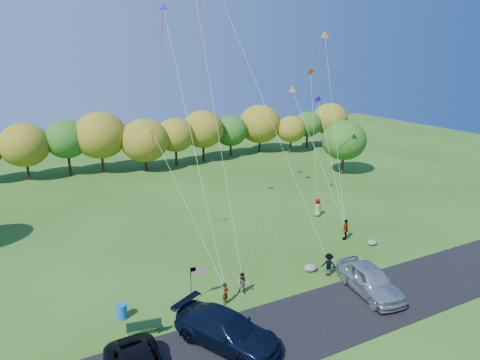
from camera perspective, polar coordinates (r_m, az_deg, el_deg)
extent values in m
plane|color=#2A5418|center=(31.34, 5.66, -14.42)|extent=(140.00, 140.00, 0.00)
cube|color=black|center=(28.61, 10.23, -17.88)|extent=(44.00, 6.00, 0.06)
cylinder|color=#392314|center=(61.99, -25.91, 1.03)|extent=(0.36, 0.36, 2.64)
ellipsoid|color=#456E1B|center=(61.33, -26.27, 3.83)|extent=(5.50, 5.50, 4.95)
cylinder|color=#392314|center=(63.79, -21.68, 2.04)|extent=(0.36, 0.36, 2.87)
ellipsoid|color=#456E1B|center=(63.16, -21.97, 4.73)|extent=(4.99, 4.99, 4.49)
cylinder|color=#392314|center=(61.28, -16.49, 1.84)|extent=(0.36, 0.36, 2.57)
ellipsoid|color=#456E1B|center=(60.65, -16.71, 4.45)|extent=(4.85, 4.85, 4.37)
cylinder|color=#392314|center=(62.73, -13.09, 2.31)|extent=(0.36, 0.36, 2.34)
ellipsoid|color=#1E5817|center=(62.11, -13.26, 4.87)|extent=(5.22, 5.22, 4.69)
cylinder|color=#392314|center=(66.10, -9.54, 3.55)|extent=(0.36, 0.36, 3.06)
ellipsoid|color=#1E5817|center=(65.42, -9.69, 6.55)|extent=(6.10, 6.10, 5.49)
cylinder|color=#392314|center=(67.04, -4.73, 3.80)|extent=(0.36, 0.36, 2.83)
ellipsoid|color=#1E5817|center=(66.43, -4.79, 6.42)|extent=(5.22, 5.22, 4.70)
cylinder|color=#392314|center=(67.89, -0.67, 3.98)|extent=(0.36, 0.36, 2.74)
ellipsoid|color=#1E5817|center=(67.22, -0.68, 6.89)|extent=(6.57, 6.57, 5.91)
cylinder|color=#392314|center=(72.04, 1.80, 4.62)|extent=(0.36, 0.36, 2.56)
ellipsoid|color=#456E1B|center=(71.46, 1.82, 7.07)|extent=(5.64, 5.64, 5.08)
cylinder|color=#392314|center=(73.91, 6.31, 4.72)|extent=(0.36, 0.36, 2.26)
ellipsoid|color=#456E1B|center=(73.33, 6.39, 7.20)|extent=(6.50, 6.50, 5.85)
cylinder|color=#392314|center=(76.44, 9.97, 5.17)|extent=(0.36, 0.36, 2.82)
ellipsoid|color=#456E1B|center=(75.85, 10.10, 7.78)|extent=(6.49, 6.49, 5.84)
cylinder|color=#392314|center=(80.67, 11.78, 5.47)|extent=(0.36, 0.36, 2.27)
ellipsoid|color=#1E5817|center=(80.15, 11.91, 7.70)|extent=(6.29, 6.29, 5.66)
cylinder|color=#392314|center=(60.85, 13.49, 2.07)|extent=(0.36, 0.36, 2.80)
ellipsoid|color=#1E5817|center=(60.13, 13.70, 5.17)|extent=(6.00, 6.00, 5.40)
imported|color=black|center=(25.69, -1.77, -19.37)|extent=(5.41, 7.06, 1.91)
imported|color=#B3B7BF|center=(31.62, 16.95, -12.63)|extent=(3.17, 6.11, 1.99)
imported|color=#4C4C59|center=(29.36, -1.94, -14.88)|extent=(0.67, 0.66, 1.56)
imported|color=#4C4C59|center=(30.39, 0.36, -13.65)|extent=(0.98, 0.95, 1.60)
imported|color=#4C4C59|center=(33.31, 11.74, -10.98)|extent=(1.32, 1.21, 1.78)
imported|color=#4C4C59|center=(39.67, 13.90, -6.41)|extent=(1.14, 1.11, 1.91)
imported|color=#4C4C59|center=(44.60, 10.30, -3.64)|extent=(1.04, 0.85, 1.84)
cube|color=#13341C|center=(27.34, -12.73, -18.72)|extent=(2.02, 0.51, 0.07)
cube|color=#13341C|center=(26.99, -12.66, -18.37)|extent=(2.00, 0.44, 0.62)
cube|color=#13341C|center=(27.34, -14.51, -19.47)|extent=(0.18, 0.51, 0.47)
cube|color=#13341C|center=(27.64, -10.92, -18.77)|extent=(0.18, 0.51, 0.47)
cylinder|color=#0C5BB9|center=(29.10, -15.48, -16.52)|extent=(0.65, 0.65, 0.98)
cylinder|color=black|center=(29.40, -6.55, -13.77)|extent=(0.05, 0.05, 2.60)
cube|color=red|center=(29.08, -5.74, -11.98)|extent=(0.94, 0.62, 0.02)
cube|color=navy|center=(28.92, -6.28, -11.76)|extent=(0.37, 0.02, 0.29)
ellipsoid|color=gray|center=(33.96, 9.40, -11.46)|extent=(1.08, 0.84, 0.54)
ellipsoid|color=gray|center=(39.46, 17.22, -7.95)|extent=(0.89, 0.74, 0.46)
cone|color=#2811B3|center=(37.26, -10.21, 21.74)|extent=(1.01, 0.69, 0.84)
cone|color=orange|center=(43.56, 7.01, 11.82)|extent=(0.95, 0.55, 0.86)
cone|color=#C1610D|center=(46.74, 11.23, 18.36)|extent=(1.10, 0.82, 0.89)
cube|color=red|center=(45.61, 9.42, 14.06)|extent=(0.78, 0.26, 0.76)
cube|color=orange|center=(34.14, -11.49, 6.29)|extent=(0.67, 0.29, 0.68)
cube|color=#3516E2|center=(43.83, 10.35, 10.52)|extent=(0.75, 0.28, 0.72)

